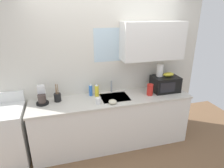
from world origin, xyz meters
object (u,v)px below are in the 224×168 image
at_px(stove_range, 6,137).
at_px(banana_bunch, 169,74).
at_px(utensil_crock, 58,97).
at_px(coffee_maker, 42,97).
at_px(microwave, 165,84).
at_px(mug_white, 98,101).
at_px(dish_soap_bottle_yellow, 97,90).
at_px(small_bowl, 113,102).
at_px(dish_soap_bottle_blue, 91,90).
at_px(cereal_canister, 150,90).
at_px(paper_towel_roll, 160,70).

xyz_separation_m(stove_range, banana_bunch, (2.73, 0.05, 0.75)).
bearing_deg(utensil_crock, coffee_maker, -177.15).
height_order(microwave, utensil_crock, utensil_crock).
distance_m(stove_range, mug_white, 1.50).
height_order(stove_range, dish_soap_bottle_yellow, dish_soap_bottle_yellow).
distance_m(banana_bunch, utensil_crock, 1.93).
bearing_deg(small_bowl, dish_soap_bottle_blue, 124.67).
bearing_deg(utensil_crock, microwave, -2.19).
xyz_separation_m(stove_range, dish_soap_bottle_blue, (1.36, 0.19, 0.54)).
height_order(banana_bunch, small_bowl, banana_bunch).
bearing_deg(dish_soap_bottle_yellow, coffee_maker, -177.23).
bearing_deg(utensil_crock, cereal_canister, -6.35).
height_order(paper_towel_roll, cereal_canister, paper_towel_roll).
bearing_deg(stove_range, mug_white, -5.80).
bearing_deg(banana_bunch, utensil_crock, 177.91).
height_order(dish_soap_bottle_yellow, mug_white, dish_soap_bottle_yellow).
distance_m(coffee_maker, mug_white, 0.87).
bearing_deg(stove_range, coffee_maker, 10.24).
distance_m(stove_range, utensil_crock, 0.97).
relative_size(paper_towel_roll, mug_white, 2.32).
bearing_deg(small_bowl, dish_soap_bottle_yellow, 117.18).
bearing_deg(microwave, coffee_maker, 178.36).
relative_size(stove_range, dish_soap_bottle_yellow, 4.85).
height_order(coffee_maker, utensil_crock, utensil_crock).
distance_m(stove_range, microwave, 2.74).
xyz_separation_m(paper_towel_roll, cereal_canister, (-0.24, -0.15, -0.28)).
bearing_deg(stove_range, utensil_crock, 8.17).
distance_m(mug_white, small_bowl, 0.23).
relative_size(paper_towel_roll, small_bowl, 1.69).
bearing_deg(stove_range, banana_bunch, 0.98).
relative_size(coffee_maker, mug_white, 2.95).
bearing_deg(paper_towel_roll, small_bowl, -162.35).
bearing_deg(mug_white, utensil_crock, 156.69).
height_order(utensil_crock, small_bowl, utensil_crock).
xyz_separation_m(microwave, utensil_crock, (-1.87, 0.07, -0.06)).
distance_m(microwave, banana_bunch, 0.18).
xyz_separation_m(microwave, dish_soap_bottle_blue, (-1.32, 0.15, -0.03)).
distance_m(banana_bunch, dish_soap_bottle_blue, 1.39).
xyz_separation_m(dish_soap_bottle_yellow, utensil_crock, (-0.64, -0.03, -0.03)).
height_order(banana_bunch, coffee_maker, banana_bunch).
distance_m(coffee_maker, cereal_canister, 1.76).
xyz_separation_m(dish_soap_bottle_yellow, dish_soap_bottle_blue, (-0.09, 0.05, -0.00)).
bearing_deg(small_bowl, paper_towel_roll, 17.65).
bearing_deg(paper_towel_roll, microwave, -27.38).
distance_m(coffee_maker, dish_soap_bottle_yellow, 0.87).
xyz_separation_m(paper_towel_roll, small_bowl, (-0.94, -0.30, -0.35)).
bearing_deg(cereal_canister, microwave, 16.17).
bearing_deg(utensil_crock, paper_towel_roll, -0.64).
height_order(microwave, mug_white, microwave).
bearing_deg(mug_white, dish_soap_bottle_blue, 99.21).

